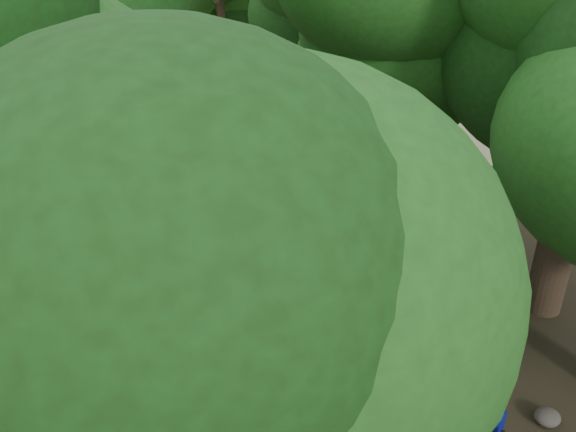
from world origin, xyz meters
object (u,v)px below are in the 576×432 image
backpack_right_c (453,405)px  backpack_right_d (433,385)px  sun_lounger (269,134)px  suitcase_on_boardwalk (357,401)px  lone_suitcase_on_sand (214,165)px  backpack_right_b (486,426)px  backpack_left_d (324,368)px  duffel_right_black (381,331)px  backpack_left_c (367,418)px  kayak (78,169)px  duffel_right_khaki (405,360)px

backpack_right_c → backpack_right_d: size_ratio=1.30×
backpack_right_c → sun_lounger: backpack_right_c is taller
suitcase_on_boardwalk → sun_lounger: bearing=60.6°
backpack_right_c → lone_suitcase_on_sand: (-0.16, 11.38, -0.13)m
backpack_right_c → suitcase_on_boardwalk: 1.44m
backpack_right_b → suitcase_on_boardwalk: backpack_right_b is taller
backpack_right_b → sun_lounger: backpack_right_b is taller
backpack_left_d → lone_suitcase_on_sand: lone_suitcase_on_sand is taller
duffel_right_black → backpack_right_c: bearing=-100.3°
backpack_left_d → backpack_right_b: 2.64m
sun_lounger → backpack_right_b: bearing=-84.2°
backpack_left_c → kayak: bearing=98.8°
lone_suitcase_on_sand → sun_lounger: size_ratio=0.35×
backpack_right_d → lone_suitcase_on_sand: bearing=107.2°
backpack_left_c → backpack_left_d: size_ratio=1.46×
lone_suitcase_on_sand → duffel_right_black: bearing=-91.5°
backpack_left_d → suitcase_on_boardwalk: bearing=-70.1°
backpack_right_b → kayak: size_ratio=0.23×
backpack_right_d → duffel_right_khaki: backpack_right_d is taller
backpack_left_c → duffel_right_khaki: 1.71m
backpack_right_c → duffel_right_khaki: (0.04, 1.28, -0.17)m
backpack_right_d → kayak: (-4.18, 12.78, -0.22)m
duffel_right_black → duffel_right_khaki: bearing=-100.7°
kayak → duffel_right_black: bearing=-66.6°
backpack_right_d → duffel_right_khaki: bearing=106.4°
kayak → sun_lounger: size_ratio=1.66×
sun_lounger → lone_suitcase_on_sand: bearing=-125.3°
backpack_right_b → backpack_right_d: bearing=87.7°
duffel_right_black → sun_lounger: bearing=69.1°
backpack_left_c → backpack_right_c: backpack_left_c is taller
backpack_left_c → backpack_right_b: bearing=-32.4°
sun_lounger → suitcase_on_boardwalk: bearing=-91.1°
lone_suitcase_on_sand → sun_lounger: 3.68m
backpack_right_d → duffel_right_black: backpack_right_d is taller
backpack_right_d → sun_lounger: backpack_right_d is taller
duffel_right_khaki → duffel_right_black: 0.82m
backpack_left_c → backpack_left_d: bearing=87.2°
backpack_left_c → duffel_right_black: backpack_left_c is taller
backpack_left_c → duffel_right_black: 2.31m
duffel_right_black → backpack_left_d: bearing=-169.3°
kayak → lone_suitcase_on_sand: bearing=-23.2°
suitcase_on_boardwalk → lone_suitcase_on_sand: bearing=71.7°
sun_lounger → backpack_right_c: bearing=-85.3°
duffel_right_black → suitcase_on_boardwalk: bearing=-141.6°
backpack_right_d → duffel_right_black: size_ratio=0.76×
backpack_right_c → kayak: bearing=128.0°
backpack_right_b → suitcase_on_boardwalk: bearing=131.1°
backpack_left_d → backpack_right_d: (1.40, -1.08, 0.01)m
duffel_right_black → sun_lounger: 11.87m
suitcase_on_boardwalk → backpack_right_b: bearing=-52.8°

